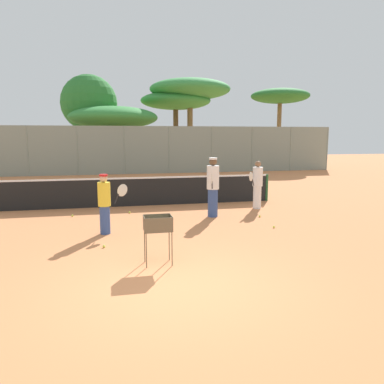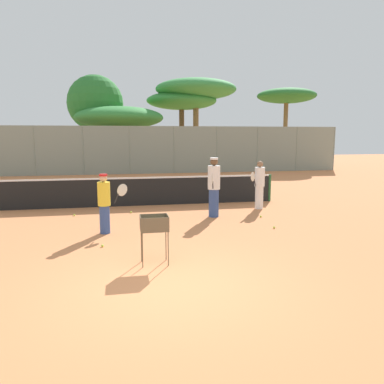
{
  "view_description": "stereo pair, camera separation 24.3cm",
  "coord_description": "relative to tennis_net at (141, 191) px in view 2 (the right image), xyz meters",
  "views": [
    {
      "loc": [
        -1.01,
        -6.05,
        2.59
      ],
      "look_at": [
        1.25,
        4.18,
        1.0
      ],
      "focal_mm": 35.0,
      "sensor_mm": 36.0,
      "label": 1
    },
    {
      "loc": [
        -0.78,
        -6.1,
        2.59
      ],
      "look_at": [
        1.25,
        4.18,
        1.0
      ],
      "focal_mm": 35.0,
      "sensor_mm": 36.0,
      "label": 2
    }
  ],
  "objects": [
    {
      "name": "ground_plane",
      "position": [
        0.0,
        -7.7,
        -0.56
      ],
      "size": [
        80.0,
        80.0,
        0.0
      ],
      "primitive_type": "plane",
      "color": "#D37F4C"
    },
    {
      "name": "tennis_net",
      "position": [
        0.0,
        0.0,
        0.0
      ],
      "size": [
        10.27,
        0.1,
        1.07
      ],
      "color": "#26592D",
      "rests_on": "ground_plane"
    },
    {
      "name": "back_fence",
      "position": [
        0.0,
        11.77,
        1.05
      ],
      "size": [
        30.31,
        0.08,
        3.21
      ],
      "color": "gray",
      "rests_on": "ground_plane"
    },
    {
      "name": "tree_0",
      "position": [
        -2.36,
        16.16,
        4.41
      ],
      "size": [
        4.2,
        4.2,
        7.11
      ],
      "color": "brown",
      "rests_on": "ground_plane"
    },
    {
      "name": "tree_1",
      "position": [
        5.54,
        16.59,
        5.65
      ],
      "size": [
        6.52,
        6.52,
        7.08
      ],
      "color": "brown",
      "rests_on": "ground_plane"
    },
    {
      "name": "tree_2",
      "position": [
        -0.61,
        14.74,
        3.31
      ],
      "size": [
        6.47,
        6.47,
        4.69
      ],
      "color": "brown",
      "rests_on": "ground_plane"
    },
    {
      "name": "tree_3",
      "position": [
        4.48,
        17.29,
        4.79
      ],
      "size": [
        5.75,
        5.75,
        6.12
      ],
      "color": "brown",
      "rests_on": "ground_plane"
    },
    {
      "name": "tree_4",
      "position": [
        12.79,
        15.29,
        5.14
      ],
      "size": [
        4.75,
        4.75,
        6.36
      ],
      "color": "brown",
      "rests_on": "ground_plane"
    },
    {
      "name": "player_white_outfit",
      "position": [
        -1.16,
        -3.8,
        0.27
      ],
      "size": [
        0.84,
        0.44,
        1.59
      ],
      "rotation": [
        0.0,
        0.0,
        0.37
      ],
      "color": "#334C8C",
      "rests_on": "ground_plane"
    },
    {
      "name": "player_red_cap",
      "position": [
        4.09,
        -1.42,
        0.32
      ],
      "size": [
        0.73,
        0.68,
        1.7
      ],
      "rotation": [
        0.0,
        0.0,
        3.88
      ],
      "color": "white",
      "rests_on": "ground_plane"
    },
    {
      "name": "player_yellow_shirt",
      "position": [
        2.18,
        -2.39,
        0.43
      ],
      "size": [
        0.47,
        0.92,
        1.9
      ],
      "rotation": [
        0.0,
        0.0,
        4.37
      ],
      "color": "#334C8C",
      "rests_on": "ground_plane"
    },
    {
      "name": "ball_cart",
      "position": [
        -0.1,
        -6.48,
        0.2
      ],
      "size": [
        0.56,
        0.41,
        1.0
      ],
      "color": "brown",
      "rests_on": "ground_plane"
    },
    {
      "name": "tennis_ball_0",
      "position": [
        3.47,
        -4.2,
        -0.53
      ],
      "size": [
        0.07,
        0.07,
        0.07
      ],
      "primitive_type": "sphere",
      "color": "#D1E54C",
      "rests_on": "ground_plane"
    },
    {
      "name": "tennis_ball_1",
      "position": [
        -2.23,
        -1.41,
        -0.53
      ],
      "size": [
        0.07,
        0.07,
        0.07
      ],
      "primitive_type": "sphere",
      "color": "#D1E54C",
      "rests_on": "ground_plane"
    },
    {
      "name": "tennis_ball_2",
      "position": [
        0.36,
        -3.14,
        -0.53
      ],
      "size": [
        0.07,
        0.07,
        0.07
      ],
      "primitive_type": "sphere",
      "color": "#D1E54C",
      "rests_on": "ground_plane"
    },
    {
      "name": "tennis_ball_3",
      "position": [
        0.49,
        -2.24,
        -0.53
      ],
      "size": [
        0.07,
        0.07,
        0.07
      ],
      "primitive_type": "sphere",
      "color": "#D1E54C",
      "rests_on": "ground_plane"
    },
    {
      "name": "tennis_ball_4",
      "position": [
        3.63,
        -2.79,
        -0.53
      ],
      "size": [
        0.07,
        0.07,
        0.07
      ],
      "primitive_type": "sphere",
      "color": "#D1E54C",
      "rests_on": "ground_plane"
    },
    {
      "name": "tennis_ball_5",
      "position": [
        -0.4,
        -1.29,
        -0.53
      ],
      "size": [
        0.07,
        0.07,
        0.07
      ],
      "primitive_type": "sphere",
      "color": "#D1E54C",
      "rests_on": "ground_plane"
    },
    {
      "name": "tennis_ball_6",
      "position": [
        0.67,
        -2.18,
        -0.53
      ],
      "size": [
        0.07,
        0.07,
        0.07
      ],
      "primitive_type": "sphere",
      "color": "#D1E54C",
      "rests_on": "ground_plane"
    },
    {
      "name": "tennis_ball_7",
      "position": [
        -1.2,
        -5.09,
        -0.53
      ],
      "size": [
        0.07,
        0.07,
        0.07
      ],
      "primitive_type": "sphere",
      "color": "#D1E54C",
      "rests_on": "ground_plane"
    },
    {
      "name": "parked_car",
      "position": [
        -5.24,
        15.27,
        0.1
      ],
      "size": [
        4.2,
        1.7,
        1.6
      ],
      "color": "white",
      "rests_on": "ground_plane"
    }
  ]
}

